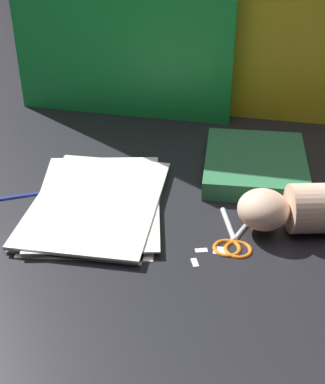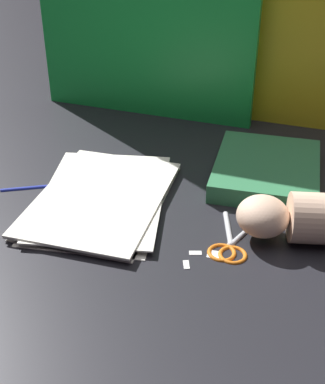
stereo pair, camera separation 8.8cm
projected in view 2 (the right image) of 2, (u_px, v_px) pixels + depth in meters
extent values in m
plane|color=black|center=(171.00, 224.00, 0.91)|extent=(6.00, 6.00, 0.00)
cube|color=yellow|center=(314.00, 11.00, 1.12)|extent=(0.75, 0.13, 0.52)
cube|color=white|center=(102.00, 200.00, 0.97)|extent=(0.24, 0.33, 0.00)
cube|color=white|center=(102.00, 199.00, 0.97)|extent=(0.23, 0.32, 0.00)
cube|color=white|center=(101.00, 198.00, 0.97)|extent=(0.24, 0.33, 0.00)
cube|color=white|center=(103.00, 195.00, 0.97)|extent=(0.25, 0.33, 0.00)
cube|color=white|center=(101.00, 197.00, 0.96)|extent=(0.24, 0.33, 0.00)
cube|color=#2D7247|center=(267.00, 170.00, 1.03)|extent=(0.21, 0.25, 0.04)
sphere|color=silver|center=(231.00, 242.00, 0.86)|extent=(0.01, 0.01, 0.01)
cylinder|color=silver|center=(228.00, 226.00, 0.90)|extent=(0.03, 0.09, 0.01)
torus|color=orange|center=(233.00, 253.00, 0.84)|extent=(0.05, 0.05, 0.01)
cylinder|color=silver|center=(245.00, 230.00, 0.89)|extent=(0.05, 0.08, 0.01)
torus|color=orange|center=(222.00, 251.00, 0.84)|extent=(0.06, 0.06, 0.01)
ellipsoid|color=beige|center=(263.00, 216.00, 0.86)|extent=(0.09, 0.10, 0.06)
cube|color=white|center=(195.00, 253.00, 0.84)|extent=(0.02, 0.01, 0.00)
cube|color=white|center=(186.00, 264.00, 0.82)|extent=(0.01, 0.02, 0.00)
cube|color=white|center=(213.00, 254.00, 0.84)|extent=(0.02, 0.02, 0.00)
cylinder|color=#2333B2|center=(42.00, 185.00, 1.01)|extent=(0.15, 0.06, 0.01)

